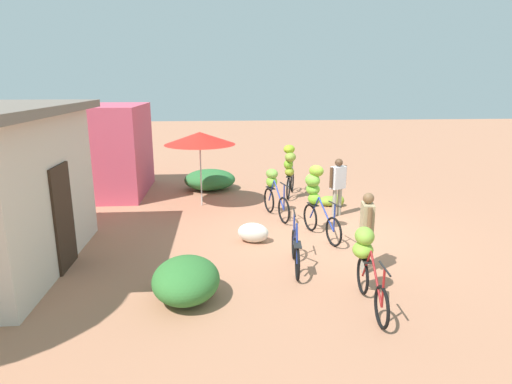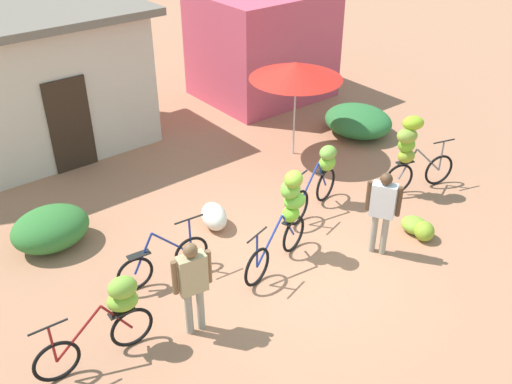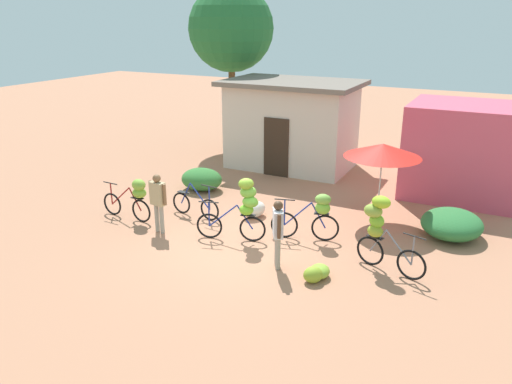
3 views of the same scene
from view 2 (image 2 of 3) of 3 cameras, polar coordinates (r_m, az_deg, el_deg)
name	(u,v)px [view 2 (image 2 of 3)]	position (r m, az deg, el deg)	size (l,w,h in m)	color
ground_plane	(297,263)	(9.69, 4.05, -7.05)	(60.00, 60.00, 0.00)	#B17557
building_low	(41,81)	(13.53, -20.56, 10.26)	(4.71, 3.11, 3.09)	beige
shop_pink	(262,45)	(15.79, 0.60, 14.45)	(3.20, 2.80, 2.79)	#D14D66
hedge_bush_front_left	(51,228)	(10.48, -19.76, -3.43)	(1.33, 1.10, 0.69)	#337332
hedge_bush_front_right	(358,121)	(13.99, 10.12, 6.98)	(1.48, 1.68, 0.66)	#2D7237
market_umbrella	(296,70)	(12.25, 4.01, 11.97)	(1.99, 1.99, 2.12)	beige
bicycle_leftmost	(112,312)	(7.98, -14.09, -11.48)	(1.68, 0.46, 1.19)	black
bicycle_near_pile	(164,261)	(9.27, -9.14, -6.81)	(1.58, 0.23, 0.98)	black
bicycle_center_loaded	(288,210)	(9.27, 3.18, -1.80)	(1.68, 0.64, 1.62)	black
bicycle_by_shop	(321,174)	(10.79, 6.46, 1.75)	(1.63, 0.53, 1.22)	black
bicycle_rightmost	(412,148)	(11.46, 15.22, 4.23)	(1.59, 0.59, 1.64)	black
banana_pile_on_ground	(419,228)	(10.63, 15.89, -3.44)	(0.54, 0.78, 0.34)	#87A62B
produce_sack	(214,216)	(10.43, -4.20, -2.42)	(0.70, 0.44, 0.44)	silver
person_vendor	(383,206)	(9.60, 12.50, -1.34)	(0.37, 0.51, 1.55)	gray
person_bystander	(192,280)	(7.94, -6.34, -8.67)	(0.57, 0.26, 1.54)	gray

